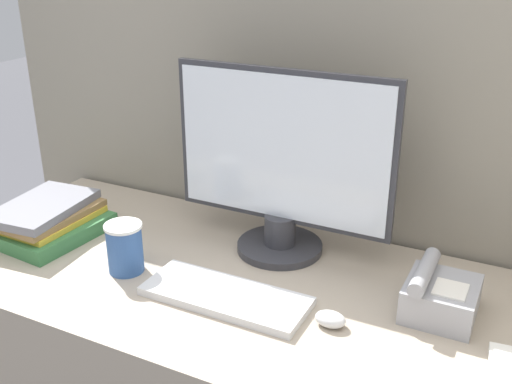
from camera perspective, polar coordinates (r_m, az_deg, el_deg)
The scene contains 7 objects.
cubicle_panel_rear at distance 1.76m, azimuth 5.31°, elevation -0.17°, with size 2.10×0.04×1.63m.
monitor at distance 1.53m, azimuth 2.44°, elevation 2.09°, with size 0.59×0.23×0.49m.
keyboard at distance 1.41m, azimuth -2.92°, elevation -9.86°, with size 0.39×0.15×0.02m.
mouse at distance 1.33m, azimuth 7.10°, elevation -11.93°, with size 0.07×0.05×0.03m.
coffee_cup at distance 1.53m, azimuth -12.38°, elevation -5.20°, with size 0.09×0.09×0.13m.
book_stack at distance 1.78m, azimuth -19.16°, elevation -2.53°, with size 0.26×0.31×0.10m.
desk_telephone at distance 1.40m, azimuth 17.06°, elevation -9.46°, with size 0.15×0.18×0.12m.
Camera 1 is at (0.58, -0.77, 1.50)m, focal length 42.00 mm.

